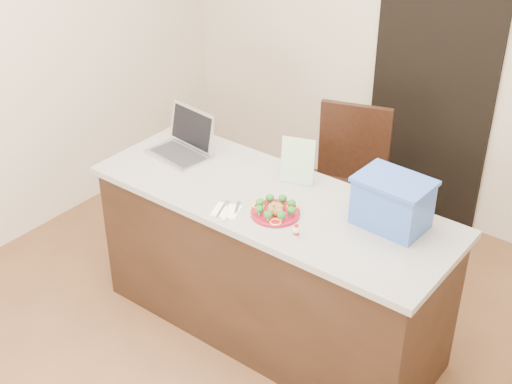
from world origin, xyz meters
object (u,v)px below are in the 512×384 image
Objects in this scene: island at (271,265)px; blue_box at (392,202)px; napkin at (227,211)px; plate at (275,213)px; chair at (343,174)px; yogurt_bottle at (296,232)px; laptop at (185,141)px.

blue_box is (0.63, 0.15, 0.59)m from island.
plate is at bearing 30.20° from napkin.
napkin is 0.13× the size of chair.
napkin is (-0.10, -0.26, 0.46)m from island.
island is 0.96m from chair.
plate is 0.26m from napkin.
napkin is at bearing -175.84° from yogurt_bottle.
chair is at bearing 101.60° from plate.
plate is at bearing 153.65° from yogurt_bottle.
laptop is at bearing 149.72° from napkin.
laptop is at bearing -175.31° from blue_box.
laptop is 1.03× the size of blue_box.
island is at bearing 133.10° from plate.
plate is 0.22m from yogurt_bottle.
plate is 0.24× the size of chair.
yogurt_bottle is at bearing -35.33° from island.
laptop is (-1.04, 0.33, 0.04)m from yogurt_bottle.
yogurt_bottle is 0.06× the size of chair.
island is 0.88m from blue_box.
chair reaches higher than island.
blue_box is at bearing 9.03° from laptop.
napkin is (-0.22, -0.13, -0.01)m from plate.
blue_box reaches higher than napkin.
yogurt_bottle is at bearing -26.35° from plate.
laptop is (-0.62, 0.36, 0.07)m from napkin.
island is 0.90m from laptop.
blue_box is 1.17m from chair.
napkin is at bearing -112.17° from island.
island is 1.95× the size of chair.
yogurt_bottle reaches higher than plate.
blue_box is (0.52, 0.28, 0.12)m from plate.
blue_box reaches higher than chair.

